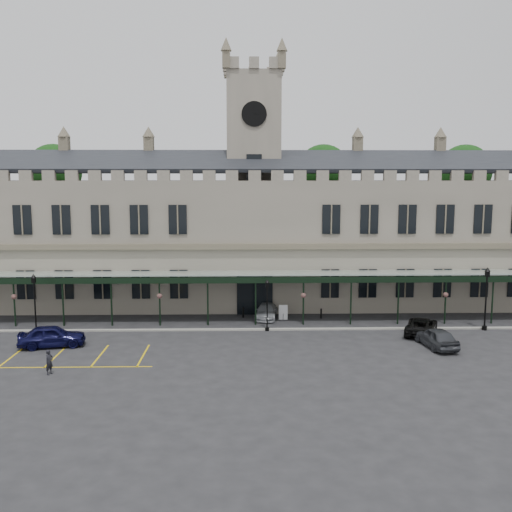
{
  "coord_description": "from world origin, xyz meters",
  "views": [
    {
      "loc": [
        -1.04,
        -39.43,
        12.19
      ],
      "look_at": [
        0.0,
        6.0,
        6.0
      ],
      "focal_mm": 40.0,
      "sensor_mm": 36.0,
      "label": 1
    }
  ],
  "objects_px": {
    "lamp_post_right": "(486,293)",
    "car_taxi": "(266,311)",
    "person_a": "(49,362)",
    "lamp_post_mid": "(267,300)",
    "station_building": "(254,238)",
    "car_left_a": "(52,336)",
    "car_van": "(421,326)",
    "sign_board": "(283,312)",
    "car_right_a": "(436,337)",
    "clock_tower": "(254,169)",
    "lamp_post_left": "(35,298)",
    "traffic_cone": "(451,339)"
  },
  "relations": [
    {
      "from": "sign_board",
      "to": "car_van",
      "type": "bearing_deg",
      "value": -21.96
    },
    {
      "from": "car_taxi",
      "to": "person_a",
      "type": "height_order",
      "value": "person_a"
    },
    {
      "from": "car_left_a",
      "to": "sign_board",
      "type": "bearing_deg",
      "value": -78.17
    },
    {
      "from": "lamp_post_mid",
      "to": "sign_board",
      "type": "relative_size",
      "value": 3.24
    },
    {
      "from": "clock_tower",
      "to": "sign_board",
      "type": "bearing_deg",
      "value": -71.05
    },
    {
      "from": "traffic_cone",
      "to": "car_van",
      "type": "relative_size",
      "value": 0.15
    },
    {
      "from": "lamp_post_mid",
      "to": "car_left_a",
      "type": "xyz_separation_m",
      "value": [
        -15.88,
        -4.06,
        -1.7
      ]
    },
    {
      "from": "lamp_post_left",
      "to": "car_van",
      "type": "xyz_separation_m",
      "value": [
        30.56,
        -1.17,
        -2.15
      ]
    },
    {
      "from": "station_building",
      "to": "clock_tower",
      "type": "bearing_deg",
      "value": 90.0
    },
    {
      "from": "car_left_a",
      "to": "car_van",
      "type": "bearing_deg",
      "value": -96.32
    },
    {
      "from": "traffic_cone",
      "to": "car_van",
      "type": "xyz_separation_m",
      "value": [
        -1.37,
        2.69,
        0.3
      ]
    },
    {
      "from": "station_building",
      "to": "person_a",
      "type": "height_order",
      "value": "station_building"
    },
    {
      "from": "car_right_a",
      "to": "person_a",
      "type": "bearing_deg",
      "value": 2.57
    },
    {
      "from": "car_van",
      "to": "car_right_a",
      "type": "xyz_separation_m",
      "value": [
        0.0,
        -3.53,
        0.08
      ]
    },
    {
      "from": "sign_board",
      "to": "station_building",
      "type": "bearing_deg",
      "value": 112.19
    },
    {
      "from": "station_building",
      "to": "clock_tower",
      "type": "height_order",
      "value": "clock_tower"
    },
    {
      "from": "lamp_post_left",
      "to": "lamp_post_mid",
      "type": "bearing_deg",
      "value": 0.4
    },
    {
      "from": "sign_board",
      "to": "car_van",
      "type": "relative_size",
      "value": 0.27
    },
    {
      "from": "clock_tower",
      "to": "sign_board",
      "type": "height_order",
      "value": "clock_tower"
    },
    {
      "from": "lamp_post_left",
      "to": "person_a",
      "type": "xyz_separation_m",
      "value": [
        4.36,
        -9.89,
        -2.02
      ]
    },
    {
      "from": "lamp_post_mid",
      "to": "sign_board",
      "type": "xyz_separation_m",
      "value": [
        1.55,
        3.62,
        -1.87
      ]
    },
    {
      "from": "lamp_post_left",
      "to": "car_van",
      "type": "relative_size",
      "value": 1.0
    },
    {
      "from": "car_right_a",
      "to": "clock_tower",
      "type": "bearing_deg",
      "value": -58.71
    },
    {
      "from": "person_a",
      "to": "sign_board",
      "type": "bearing_deg",
      "value": -23.41
    },
    {
      "from": "traffic_cone",
      "to": "clock_tower",
      "type": "bearing_deg",
      "value": 134.36
    },
    {
      "from": "car_left_a",
      "to": "lamp_post_right",
      "type": "bearing_deg",
      "value": -95.35
    },
    {
      "from": "lamp_post_right",
      "to": "car_right_a",
      "type": "distance_m",
      "value": 7.58
    },
    {
      "from": "car_right_a",
      "to": "car_van",
      "type": "bearing_deg",
      "value": -98.63
    },
    {
      "from": "clock_tower",
      "to": "lamp_post_mid",
      "type": "bearing_deg",
      "value": -85.31
    },
    {
      "from": "clock_tower",
      "to": "lamp_post_right",
      "type": "height_order",
      "value": "clock_tower"
    },
    {
      "from": "car_right_a",
      "to": "station_building",
      "type": "bearing_deg",
      "value": -58.56
    },
    {
      "from": "sign_board",
      "to": "car_right_a",
      "type": "relative_size",
      "value": 0.3
    },
    {
      "from": "station_building",
      "to": "car_taxi",
      "type": "distance_m",
      "value": 8.7
    },
    {
      "from": "lamp_post_mid",
      "to": "lamp_post_right",
      "type": "xyz_separation_m",
      "value": [
        17.64,
        -0.18,
        0.55
      ]
    },
    {
      "from": "station_building",
      "to": "car_left_a",
      "type": "height_order",
      "value": "station_building"
    },
    {
      "from": "car_left_a",
      "to": "car_van",
      "type": "xyz_separation_m",
      "value": [
        28.0,
        2.76,
        -0.14
      ]
    },
    {
      "from": "lamp_post_mid",
      "to": "car_taxi",
      "type": "height_order",
      "value": "lamp_post_mid"
    },
    {
      "from": "lamp_post_right",
      "to": "person_a",
      "type": "height_order",
      "value": "lamp_post_right"
    },
    {
      "from": "traffic_cone",
      "to": "sign_board",
      "type": "xyz_separation_m",
      "value": [
        -11.94,
        7.61,
        0.27
      ]
    },
    {
      "from": "clock_tower",
      "to": "car_right_a",
      "type": "bearing_deg",
      "value": -50.09
    },
    {
      "from": "person_a",
      "to": "station_building",
      "type": "bearing_deg",
      "value": -7.13
    },
    {
      "from": "lamp_post_left",
      "to": "car_right_a",
      "type": "relative_size",
      "value": 1.09
    },
    {
      "from": "lamp_post_left",
      "to": "traffic_cone",
      "type": "height_order",
      "value": "lamp_post_left"
    },
    {
      "from": "lamp_post_mid",
      "to": "traffic_cone",
      "type": "bearing_deg",
      "value": -16.46
    },
    {
      "from": "lamp_post_left",
      "to": "station_building",
      "type": "bearing_deg",
      "value": 31.47
    },
    {
      "from": "lamp_post_right",
      "to": "car_taxi",
      "type": "bearing_deg",
      "value": 165.82
    },
    {
      "from": "car_taxi",
      "to": "car_right_a",
      "type": "relative_size",
      "value": 0.99
    },
    {
      "from": "traffic_cone",
      "to": "person_a",
      "type": "distance_m",
      "value": 28.23
    },
    {
      "from": "lamp_post_mid",
      "to": "station_building",
      "type": "bearing_deg",
      "value": 94.73
    },
    {
      "from": "clock_tower",
      "to": "car_taxi",
      "type": "xyz_separation_m",
      "value": [
        1.0,
        -6.46,
        -12.49
      ]
    }
  ]
}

